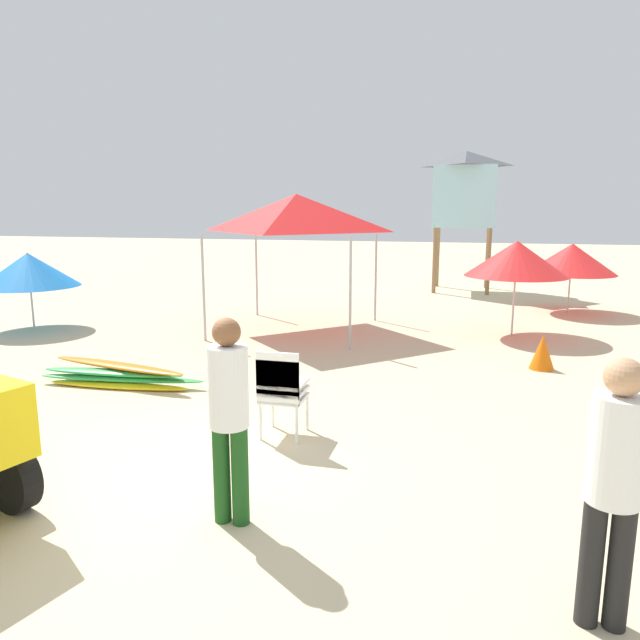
# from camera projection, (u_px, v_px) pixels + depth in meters

# --- Properties ---
(ground) EXTENTS (80.00, 80.00, 0.00)m
(ground) POSITION_uv_depth(u_px,v_px,m) (158.00, 481.00, 5.51)
(ground) COLOR beige
(stacked_plastic_chairs) EXTENTS (0.48, 0.48, 1.02)m
(stacked_plastic_chairs) POSITION_uv_depth(u_px,v_px,m) (281.00, 386.00, 6.43)
(stacked_plastic_chairs) COLOR white
(stacked_plastic_chairs) RESTS_ON ground
(surfboard_pile) EXTENTS (2.56, 0.72, 0.32)m
(surfboard_pile) POSITION_uv_depth(u_px,v_px,m) (117.00, 375.00, 8.42)
(surfboard_pile) COLOR yellow
(surfboard_pile) RESTS_ON ground
(lifeguard_near_left) EXTENTS (0.32, 0.32, 1.71)m
(lifeguard_near_left) POSITION_uv_depth(u_px,v_px,m) (614.00, 477.00, 3.43)
(lifeguard_near_left) COLOR black
(lifeguard_near_left) RESTS_ON ground
(lifeguard_near_center) EXTENTS (0.32, 0.32, 1.71)m
(lifeguard_near_center) POSITION_uv_depth(u_px,v_px,m) (229.00, 408.00, 4.61)
(lifeguard_near_center) COLOR #194C19
(lifeguard_near_center) RESTS_ON ground
(popup_canopy) EXTENTS (2.91, 2.91, 2.82)m
(popup_canopy) POSITION_uv_depth(u_px,v_px,m) (296.00, 213.00, 11.88)
(popup_canopy) COLOR #B2B2B7
(popup_canopy) RESTS_ON ground
(lifeguard_tower) EXTENTS (1.98, 1.98, 4.21)m
(lifeguard_tower) POSITION_uv_depth(u_px,v_px,m) (465.00, 189.00, 17.64)
(lifeguard_tower) COLOR olive
(lifeguard_tower) RESTS_ON ground
(beach_umbrella_left) EXTENTS (2.00, 2.00, 1.90)m
(beach_umbrella_left) POSITION_uv_depth(u_px,v_px,m) (516.00, 259.00, 11.52)
(beach_umbrella_left) COLOR beige
(beach_umbrella_left) RESTS_ON ground
(beach_umbrella_mid) EXTENTS (2.02, 2.02, 1.62)m
(beach_umbrella_mid) POSITION_uv_depth(u_px,v_px,m) (29.00, 270.00, 12.18)
(beach_umbrella_mid) COLOR beige
(beach_umbrella_mid) RESTS_ON ground
(beach_umbrella_far) EXTENTS (2.11, 2.11, 1.69)m
(beach_umbrella_far) POSITION_uv_depth(u_px,v_px,m) (572.00, 259.00, 14.12)
(beach_umbrella_far) COLOR beige
(beach_umbrella_far) RESTS_ON ground
(traffic_cone_near) EXTENTS (0.39, 0.39, 0.56)m
(traffic_cone_near) POSITION_uv_depth(u_px,v_px,m) (542.00, 352.00, 9.29)
(traffic_cone_near) COLOR orange
(traffic_cone_near) RESTS_ON ground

